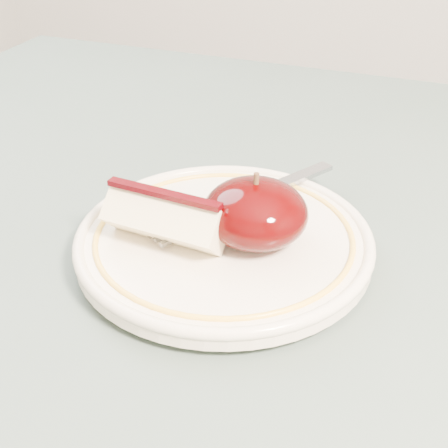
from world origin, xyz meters
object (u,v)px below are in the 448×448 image
(plate, at_px, (224,240))
(apple_half, at_px, (255,213))
(fork, at_px, (243,200))
(table, at_px, (186,328))

(plate, height_order, apple_half, apple_half)
(fork, bearing_deg, apple_half, -120.28)
(apple_half, distance_m, fork, 0.05)
(plate, bearing_deg, fork, 92.17)
(table, xyz_separation_m, plate, (0.04, -0.00, 0.10))
(plate, relative_size, apple_half, 2.91)
(table, relative_size, apple_half, 11.81)
(table, bearing_deg, fork, 50.53)
(plate, bearing_deg, table, 174.04)
(table, relative_size, fork, 5.32)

